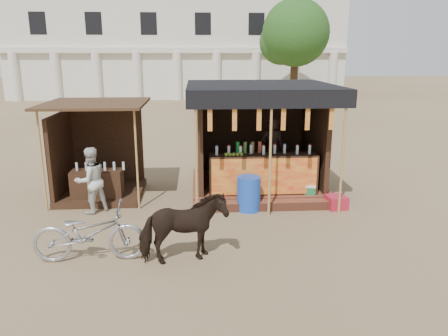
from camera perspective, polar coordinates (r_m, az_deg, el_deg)
ground at (r=8.36m, az=0.70°, el=-10.15°), size 120.00×120.00×0.00m
main_stall at (r=11.31m, az=4.61°, el=2.00°), size 3.60×3.61×2.78m
secondary_stall at (r=11.42m, az=-16.62°, el=0.63°), size 2.40×2.40×2.38m
cow at (r=7.55m, az=-5.38°, el=-7.90°), size 1.59×1.02×1.24m
motorbike at (r=7.97m, az=-17.16°, el=-8.13°), size 1.96×0.73×1.02m
bystander at (r=10.23m, az=-17.01°, el=-1.56°), size 0.93×0.90×1.51m
blue_barrel at (r=10.04m, az=3.24°, el=-3.36°), size 0.71×0.71×0.80m
red_crate at (r=10.55m, az=14.43°, el=-4.34°), size 0.50×0.50×0.30m
cooler at (r=10.88m, az=10.20°, el=-3.05°), size 0.74×0.61×0.46m
background_building at (r=37.53m, az=-6.00°, el=15.45°), size 26.00×7.45×8.18m
tree at (r=30.40m, az=8.91°, el=16.75°), size 4.50×4.40×7.00m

